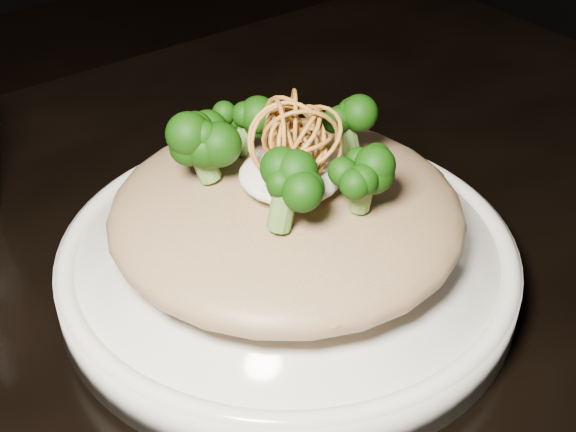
# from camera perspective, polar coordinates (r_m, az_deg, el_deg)

# --- Properties ---
(plate) EXTENTS (0.30, 0.30, 0.03)m
(plate) POSITION_cam_1_polar(r_m,az_deg,el_deg) (0.53, 0.00, -3.48)
(plate) COLOR white
(plate) RESTS_ON table
(risotto) EXTENTS (0.23, 0.23, 0.05)m
(risotto) POSITION_cam_1_polar(r_m,az_deg,el_deg) (0.51, -0.12, 0.34)
(risotto) COLOR brown
(risotto) RESTS_ON plate
(broccoli) EXTENTS (0.15, 0.15, 0.05)m
(broccoli) POSITION_cam_1_polar(r_m,az_deg,el_deg) (0.48, -0.40, 5.23)
(broccoli) COLOR black
(broccoli) RESTS_ON risotto
(cheese) EXTENTS (0.06, 0.06, 0.02)m
(cheese) POSITION_cam_1_polar(r_m,az_deg,el_deg) (0.48, 0.19, 2.96)
(cheese) COLOR white
(cheese) RESTS_ON risotto
(shallots) EXTENTS (0.06, 0.06, 0.04)m
(shallots) POSITION_cam_1_polar(r_m,az_deg,el_deg) (0.47, 0.36, 6.21)
(shallots) COLOR #92531E
(shallots) RESTS_ON cheese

